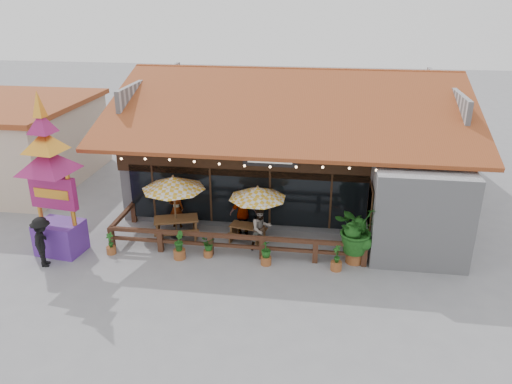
% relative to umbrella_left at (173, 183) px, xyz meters
% --- Properties ---
extents(ground, '(100.00, 100.00, 0.00)m').
position_rel_umbrella_left_xyz_m(ground, '(4.24, -0.78, -2.38)').
color(ground, gray).
rests_on(ground, ground).
extents(restaurant_building, '(15.50, 14.73, 6.09)m').
position_rel_umbrella_left_xyz_m(restaurant_building, '(4.50, 5.83, -0.17)').
color(restaurant_building, '#ADADB2').
rests_on(restaurant_building, ground).
extents(patio_railing, '(10.00, 2.60, 0.92)m').
position_rel_umbrella_left_xyz_m(patio_railing, '(1.99, -1.04, -1.77)').
color(patio_railing, '#49291A').
rests_on(patio_railing, ground).
extents(neighbor_building, '(8.40, 8.40, 4.22)m').
position_rel_umbrella_left_xyz_m(neighbor_building, '(-10.76, 5.22, -0.24)').
color(neighbor_building, '#C6B396').
rests_on(neighbor_building, ground).
extents(umbrella_left, '(2.81, 2.81, 2.73)m').
position_rel_umbrella_left_xyz_m(umbrella_left, '(0.00, 0.00, 0.00)').
color(umbrella_left, brown).
rests_on(umbrella_left, ground).
extents(umbrella_right, '(3.04, 3.04, 2.45)m').
position_rel_umbrella_left_xyz_m(umbrella_right, '(3.37, 0.04, -0.24)').
color(umbrella_right, brown).
rests_on(umbrella_right, ground).
extents(picnic_table_left, '(2.16, 2.00, 0.85)m').
position_rel_umbrella_left_xyz_m(picnic_table_left, '(0.02, -0.03, -1.80)').
color(picnic_table_left, brown).
rests_on(picnic_table_left, ground).
extents(picnic_table_right, '(1.59, 1.44, 0.66)m').
position_rel_umbrella_left_xyz_m(picnic_table_right, '(2.95, 0.13, -1.93)').
color(picnic_table_right, brown).
rests_on(picnic_table_right, ground).
extents(thai_sign_tower, '(2.80, 2.80, 6.78)m').
position_rel_umbrella_left_xyz_m(thai_sign_tower, '(-4.06, -1.86, 1.20)').
color(thai_sign_tower, '#582892').
rests_on(thai_sign_tower, ground).
extents(tropical_plant, '(2.27, 2.28, 2.39)m').
position_rel_umbrella_left_xyz_m(tropical_plant, '(7.20, -1.07, -1.01)').
color(tropical_plant, brown).
rests_on(tropical_plant, ground).
extents(diner_a, '(0.63, 0.41, 1.70)m').
position_rel_umbrella_left_xyz_m(diner_a, '(-0.25, 0.92, -1.53)').
color(diner_a, '#392112').
rests_on(diner_a, ground).
extents(diner_b, '(1.09, 1.03, 1.79)m').
position_rel_umbrella_left_xyz_m(diner_b, '(3.59, -0.53, -1.49)').
color(diner_b, '#392112').
rests_on(diner_b, ground).
extents(diner_c, '(1.18, 0.66, 1.89)m').
position_rel_umbrella_left_xyz_m(diner_c, '(2.70, 0.62, -1.43)').
color(diner_c, '#392112').
rests_on(diner_c, ground).
extents(pedestrian, '(1.06, 1.41, 1.94)m').
position_rel_umbrella_left_xyz_m(pedestrian, '(-4.14, -2.91, -1.41)').
color(pedestrian, black).
rests_on(pedestrian, ground).
extents(planter_a, '(0.37, 0.37, 0.89)m').
position_rel_umbrella_left_xyz_m(planter_a, '(-2.10, -1.74, -2.00)').
color(planter_a, brown).
rests_on(planter_a, ground).
extents(planter_b, '(0.46, 0.49, 1.13)m').
position_rel_umbrella_left_xyz_m(planter_b, '(0.62, -1.72, -1.87)').
color(planter_b, brown).
rests_on(planter_b, ground).
extents(planter_c, '(0.58, 0.52, 0.85)m').
position_rel_umbrella_left_xyz_m(planter_c, '(1.67, -1.44, -1.90)').
color(planter_c, brown).
rests_on(planter_c, ground).
extents(planter_d, '(0.51, 0.51, 0.97)m').
position_rel_umbrella_left_xyz_m(planter_d, '(3.94, -1.70, -1.91)').
color(planter_d, brown).
rests_on(planter_d, ground).
extents(planter_e, '(0.41, 0.42, 1.01)m').
position_rel_umbrella_left_xyz_m(planter_e, '(6.53, -1.73, -1.95)').
color(planter_e, brown).
rests_on(planter_e, ground).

